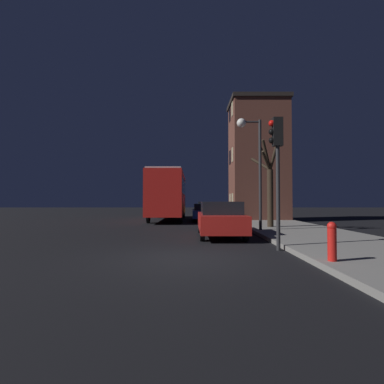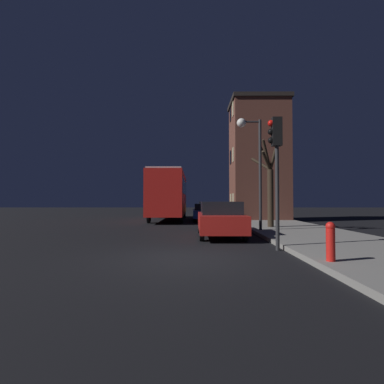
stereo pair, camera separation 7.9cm
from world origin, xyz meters
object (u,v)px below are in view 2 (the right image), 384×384
at_px(traffic_light, 276,155).
at_px(car_far_lane, 206,208).
at_px(car_mid_lane, 205,212).
at_px(fire_hydrant, 331,240).
at_px(streetlamp, 252,150).
at_px(bare_tree, 269,183).
at_px(bus, 169,192).
at_px(car_near_lane, 220,219).

relative_size(traffic_light, car_far_lane, 1.07).
bearing_deg(car_mid_lane, fire_hydrant, -81.96).
xyz_separation_m(traffic_light, car_far_lane, (-1.24, 22.21, -2.23)).
height_order(streetlamp, car_mid_lane, streetlamp).
relative_size(bare_tree, fire_hydrant, 5.07).
distance_m(streetlamp, fire_hydrant, 8.20).
bearing_deg(bare_tree, traffic_light, -102.39).
height_order(bare_tree, car_mid_lane, bare_tree).
bearing_deg(fire_hydrant, traffic_light, 103.87).
xyz_separation_m(streetlamp, fire_hydrant, (0.35, -7.46, -3.37)).
xyz_separation_m(bus, car_near_lane, (3.09, -10.96, -1.45)).
xyz_separation_m(bare_tree, bus, (-5.99, 7.92, -0.25)).
distance_m(streetlamp, bare_tree, 2.49).
height_order(car_near_lane, car_far_lane, car_near_lane).
bearing_deg(car_near_lane, fire_hydrant, -71.26).
xyz_separation_m(car_near_lane, fire_hydrant, (2.03, -5.97, -0.15)).
relative_size(car_near_lane, car_far_lane, 1.19).
xyz_separation_m(traffic_light, car_near_lane, (-1.44, 3.59, -2.21)).
relative_size(streetlamp, traffic_light, 1.30).
relative_size(streetlamp, car_near_lane, 1.16).
bearing_deg(car_near_lane, streetlamp, 41.77).
bearing_deg(fire_hydrant, car_mid_lane, 98.04).
bearing_deg(bare_tree, car_mid_lane, 114.21).
height_order(bus, fire_hydrant, bus).
relative_size(traffic_light, car_mid_lane, 0.87).
xyz_separation_m(streetlamp, traffic_light, (-0.23, -5.08, -1.01)).
bearing_deg(fire_hydrant, bus, 106.81).
distance_m(streetlamp, traffic_light, 5.19).
height_order(traffic_light, car_near_lane, traffic_light).
distance_m(bare_tree, car_mid_lane, 7.82).
relative_size(streetlamp, car_mid_lane, 1.13).
xyz_separation_m(car_near_lane, car_mid_lane, (-0.23, 9.99, -0.08)).
bearing_deg(bare_tree, fire_hydrant, -95.51).
xyz_separation_m(car_mid_lane, fire_hydrant, (2.26, -15.96, -0.07)).
relative_size(bus, fire_hydrant, 11.17).
bearing_deg(car_near_lane, car_mid_lane, 91.32).
xyz_separation_m(car_mid_lane, car_far_lane, (0.43, 8.63, 0.06)).
relative_size(streetlamp, bare_tree, 1.17).
bearing_deg(bare_tree, car_near_lane, -133.60).
height_order(bus, car_far_lane, bus).
bearing_deg(car_near_lane, traffic_light, -68.18).
bearing_deg(traffic_light, bare_tree, 77.61).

